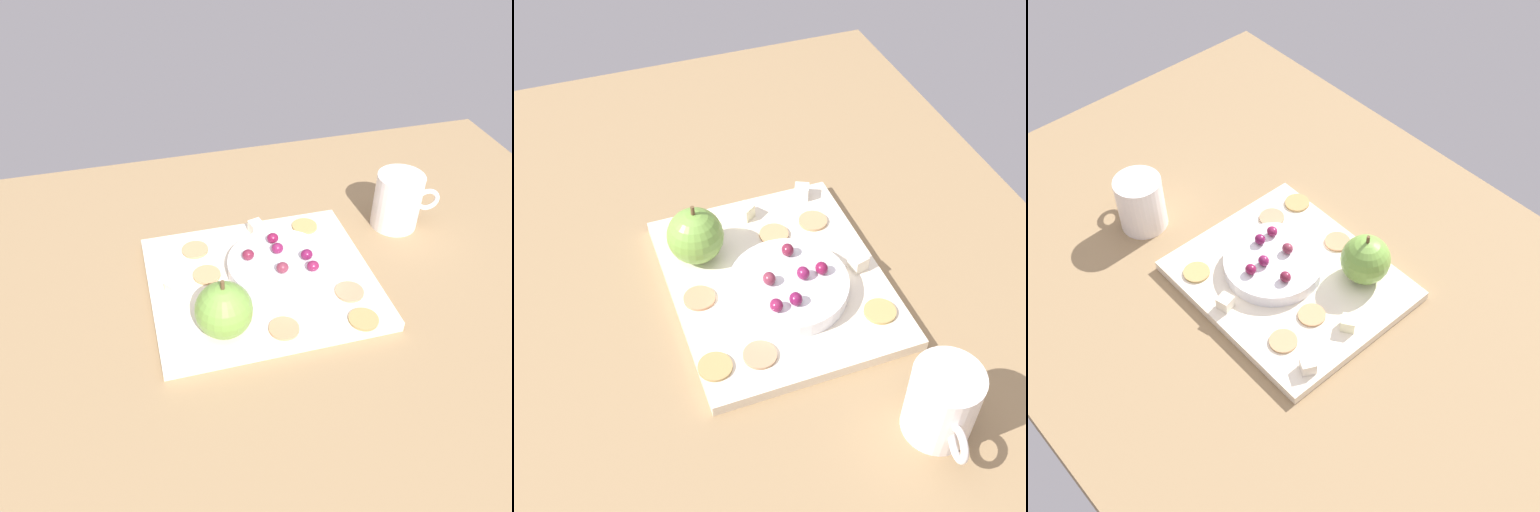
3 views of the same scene
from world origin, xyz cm
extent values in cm
cube|color=#8D714D|center=(0.00, 0.00, 1.74)|extent=(120.18, 81.45, 3.49)
cube|color=#EFE1C8|center=(-0.87, 0.48, 4.27)|extent=(32.02, 26.86, 1.57)
cylinder|color=white|center=(-3.77, -0.59, 6.15)|extent=(15.19, 15.19, 2.19)
sphere|color=#6D9B3E|center=(6.41, 8.54, 8.81)|extent=(7.50, 7.50, 7.50)
cylinder|color=brown|center=(6.41, 8.54, 13.16)|extent=(0.50, 0.50, 1.20)
cube|color=#F6F3BF|center=(11.63, 0.04, 6.07)|extent=(2.81, 2.81, 2.02)
cube|color=#F1E6CB|center=(-2.88, -10.68, 6.07)|extent=(2.44, 2.44, 2.02)
cube|color=silver|center=(12.97, -9.12, 6.07)|extent=(2.71, 2.71, 2.02)
cylinder|color=tan|center=(-11.96, 6.15, 5.26)|extent=(4.04, 4.04, 0.40)
cylinder|color=#AB874F|center=(-11.77, 11.54, 5.26)|extent=(4.04, 4.04, 0.40)
cylinder|color=tan|center=(6.70, -2.49, 5.26)|extent=(4.04, 4.04, 0.40)
cylinder|color=tan|center=(7.36, -8.58, 5.26)|extent=(4.04, 4.04, 0.40)
cylinder|color=tan|center=(-1.08, 10.39, 5.26)|extent=(4.04, 4.04, 0.40)
cylinder|color=tan|center=(-10.81, -9.98, 5.26)|extent=(4.04, 4.04, 0.40)
ellipsoid|color=maroon|center=(-7.58, -0.37, 8.05)|extent=(1.77, 1.60, 1.60)
ellipsoid|color=maroon|center=(-7.66, 2.53, 7.99)|extent=(1.77, 1.60, 1.49)
ellipsoid|color=maroon|center=(0.56, -2.08, 8.06)|extent=(1.77, 1.60, 1.63)
ellipsoid|color=maroon|center=(-3.92, -4.92, 8.04)|extent=(1.77, 1.60, 1.59)
ellipsoid|color=maroon|center=(-3.37, 1.87, 8.07)|extent=(1.77, 1.60, 1.65)
ellipsoid|color=maroon|center=(-3.92, -2.42, 8.07)|extent=(1.77, 1.60, 1.64)
cylinder|color=white|center=(-26.25, -9.10, 8.14)|extent=(7.58, 7.58, 9.30)
torus|color=white|center=(-31.14, -8.11, 8.14)|extent=(4.08, 1.57, 4.00)
camera|label=1|loc=(14.72, 55.63, 57.82)|focal=37.92mm
camera|label=2|loc=(-56.70, 21.26, 69.21)|focal=47.40mm
camera|label=3|loc=(50.50, -46.93, 88.62)|focal=50.54mm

